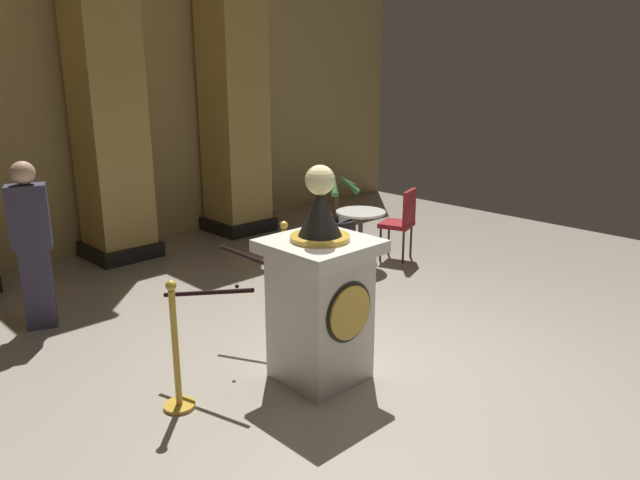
% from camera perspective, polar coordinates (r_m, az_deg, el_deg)
% --- Properties ---
extents(ground_plane, '(11.91, 11.91, 0.00)m').
position_cam_1_polar(ground_plane, '(5.36, 4.34, -11.99)').
color(ground_plane, '#9E9384').
extents(back_wall, '(11.91, 0.16, 4.11)m').
position_cam_1_polar(back_wall, '(8.94, -20.95, 12.07)').
color(back_wall, tan).
rests_on(back_wall, ground_plane).
extents(pedestal_clock, '(0.79, 0.79, 1.79)m').
position_cam_1_polar(pedestal_clock, '(4.93, 0.04, -5.38)').
color(pedestal_clock, beige).
rests_on(pedestal_clock, ground_plane).
extents(stanchion_near, '(0.24, 0.24, 1.08)m').
position_cam_1_polar(stanchion_near, '(6.05, -3.32, -4.64)').
color(stanchion_near, gold).
rests_on(stanchion_near, ground_plane).
extents(stanchion_far, '(0.24, 0.24, 1.03)m').
position_cam_1_polar(stanchion_far, '(4.76, -13.33, -11.34)').
color(stanchion_far, gold).
rests_on(stanchion_far, ground_plane).
extents(velvet_rope, '(1.14, 1.12, 0.22)m').
position_cam_1_polar(velvet_rope, '(5.23, -7.85, -3.43)').
color(velvet_rope, black).
extents(column_right, '(0.93, 0.93, 3.95)m').
position_cam_1_polar(column_right, '(9.46, -8.09, 12.52)').
color(column_right, black).
rests_on(column_right, ground_plane).
extents(column_centre_rear, '(0.90, 0.90, 3.95)m').
position_cam_1_polar(column_centre_rear, '(8.44, -19.34, 11.39)').
color(column_centre_rear, black).
rests_on(column_centre_rear, ground_plane).
extents(potted_palm_right, '(0.68, 0.69, 1.09)m').
position_cam_1_polar(potted_palm_right, '(8.75, 1.51, 1.31)').
color(potted_palm_right, black).
rests_on(potted_palm_right, ground_plane).
extents(bystander_guest, '(0.42, 0.34, 1.67)m').
position_cam_1_polar(bystander_guest, '(6.47, -25.45, -0.15)').
color(bystander_guest, '#383347').
rests_on(bystander_guest, ground_plane).
extents(cafe_table, '(0.64, 0.64, 0.73)m').
position_cam_1_polar(cafe_table, '(7.85, 3.82, 0.88)').
color(cafe_table, '#332D28').
rests_on(cafe_table, ground_plane).
extents(cafe_chair_red, '(0.51, 0.51, 0.96)m').
position_cam_1_polar(cafe_chair_red, '(8.12, 7.73, 2.04)').
color(cafe_chair_red, black).
rests_on(cafe_chair_red, ground_plane).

